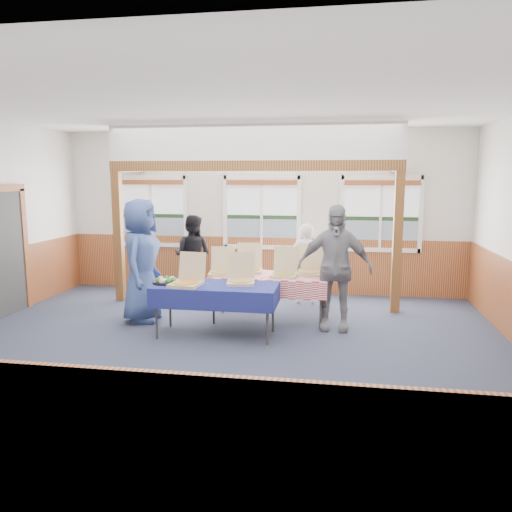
{
  "coord_description": "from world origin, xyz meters",
  "views": [
    {
      "loc": [
        1.51,
        -6.32,
        2.32
      ],
      "look_at": [
        0.29,
        1.0,
        1.12
      ],
      "focal_mm": 35.0,
      "sensor_mm": 36.0,
      "label": 1
    }
  ],
  "objects_px": {
    "man_blue": "(141,260)",
    "person_grey": "(334,268)",
    "woman_white": "(305,264)",
    "table_left": "(216,289)",
    "table_right": "(269,278)",
    "woman_black": "(192,256)"
  },
  "relations": [
    {
      "from": "man_blue",
      "to": "person_grey",
      "type": "distance_m",
      "value": 3.05
    },
    {
      "from": "woman_white",
      "to": "table_left",
      "type": "bearing_deg",
      "value": 54.02
    },
    {
      "from": "woman_white",
      "to": "person_grey",
      "type": "distance_m",
      "value": 1.59
    },
    {
      "from": "table_right",
      "to": "woman_white",
      "type": "xyz_separation_m",
      "value": [
        0.5,
        1.22,
        0.04
      ]
    },
    {
      "from": "table_left",
      "to": "woman_black",
      "type": "height_order",
      "value": "woman_black"
    },
    {
      "from": "man_blue",
      "to": "woman_black",
      "type": "bearing_deg",
      "value": -13.74
    },
    {
      "from": "woman_white",
      "to": "man_blue",
      "type": "bearing_deg",
      "value": 24.48
    },
    {
      "from": "table_left",
      "to": "person_grey",
      "type": "distance_m",
      "value": 1.82
    },
    {
      "from": "table_left",
      "to": "woman_black",
      "type": "relative_size",
      "value": 1.22
    },
    {
      "from": "table_right",
      "to": "woman_white",
      "type": "bearing_deg",
      "value": 49.69
    },
    {
      "from": "man_blue",
      "to": "person_grey",
      "type": "height_order",
      "value": "man_blue"
    },
    {
      "from": "table_right",
      "to": "man_blue",
      "type": "bearing_deg",
      "value": 170.62
    },
    {
      "from": "table_right",
      "to": "man_blue",
      "type": "relative_size",
      "value": 1.02
    },
    {
      "from": "woman_white",
      "to": "man_blue",
      "type": "relative_size",
      "value": 0.75
    },
    {
      "from": "woman_black",
      "to": "man_blue",
      "type": "height_order",
      "value": "man_blue"
    },
    {
      "from": "woman_black",
      "to": "table_right",
      "type": "bearing_deg",
      "value": 146.33
    },
    {
      "from": "woman_black",
      "to": "table_left",
      "type": "bearing_deg",
      "value": 120.85
    },
    {
      "from": "table_left",
      "to": "man_blue",
      "type": "relative_size",
      "value": 0.98
    },
    {
      "from": "woman_white",
      "to": "man_blue",
      "type": "height_order",
      "value": "man_blue"
    },
    {
      "from": "woman_white",
      "to": "woman_black",
      "type": "height_order",
      "value": "woman_black"
    },
    {
      "from": "woman_white",
      "to": "person_grey",
      "type": "xyz_separation_m",
      "value": [
        0.53,
        -1.48,
        0.21
      ]
    },
    {
      "from": "woman_white",
      "to": "woman_black",
      "type": "bearing_deg",
      "value": -12.63
    }
  ]
}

